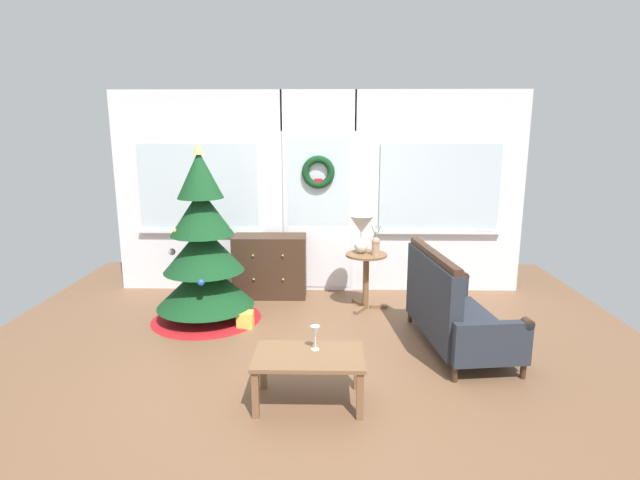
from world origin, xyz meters
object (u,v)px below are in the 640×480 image
at_px(christmas_tree, 204,258).
at_px(gift_box, 245,320).
at_px(settee_sofa, 450,310).
at_px(side_table, 366,270).
at_px(dresser_cabinet, 270,266).
at_px(wine_glass, 315,333).
at_px(table_lamp, 361,229).
at_px(coffee_table, 309,362).
at_px(flower_vase, 376,245).

xyz_separation_m(christmas_tree, gift_box, (0.47, -0.23, -0.62)).
bearing_deg(christmas_tree, settee_sofa, -15.20).
xyz_separation_m(christmas_tree, side_table, (1.80, 0.39, -0.23)).
bearing_deg(christmas_tree, dresser_cabinet, 52.94).
bearing_deg(wine_glass, gift_box, 119.23).
bearing_deg(dresser_cabinet, wine_glass, -75.39).
xyz_separation_m(christmas_tree, settee_sofa, (2.53, -0.69, -0.33)).
distance_m(settee_sofa, side_table, 1.30).
height_order(table_lamp, coffee_table, table_lamp).
height_order(flower_vase, gift_box, flower_vase).
relative_size(side_table, flower_vase, 1.89).
bearing_deg(wine_glass, dresser_cabinet, 104.61).
relative_size(settee_sofa, flower_vase, 4.42).
relative_size(christmas_tree, gift_box, 11.38).
xyz_separation_m(dresser_cabinet, side_table, (1.18, -0.44, 0.08)).
bearing_deg(christmas_tree, wine_glass, -52.49).
bearing_deg(dresser_cabinet, christmas_tree, -127.06).
xyz_separation_m(table_lamp, flower_vase, (0.16, -0.10, -0.17)).
bearing_deg(side_table, gift_box, -155.00).
height_order(table_lamp, flower_vase, table_lamp).
height_order(coffee_table, wine_glass, wine_glass).
bearing_deg(flower_vase, table_lamp, 147.99).
height_order(settee_sofa, gift_box, settee_sofa).
xyz_separation_m(side_table, wine_glass, (-0.53, -2.03, 0.07)).
bearing_deg(table_lamp, flower_vase, -32.01).
bearing_deg(coffee_table, flower_vase, 71.71).
xyz_separation_m(flower_vase, wine_glass, (-0.63, -1.97, -0.24)).
bearing_deg(coffee_table, table_lamp, 76.44).
distance_m(dresser_cabinet, gift_box, 1.11).
height_order(flower_vase, wine_glass, flower_vase).
distance_m(christmas_tree, side_table, 1.85).
bearing_deg(dresser_cabinet, table_lamp, -19.51).
distance_m(christmas_tree, table_lamp, 1.80).
distance_m(christmas_tree, flower_vase, 1.93).
distance_m(coffee_table, gift_box, 1.70).
distance_m(christmas_tree, wine_glass, 2.08).
height_order(dresser_cabinet, table_lamp, table_lamp).
xyz_separation_m(settee_sofa, coffee_table, (-1.32, -1.05, -0.04)).
bearing_deg(table_lamp, side_table, -33.69).
bearing_deg(coffee_table, christmas_tree, 125.03).
relative_size(table_lamp, coffee_table, 0.52).
relative_size(settee_sofa, coffee_table, 1.84).
distance_m(dresser_cabinet, flower_vase, 1.42).
height_order(christmas_tree, settee_sofa, christmas_tree).
xyz_separation_m(wine_glass, gift_box, (-0.79, 1.41, -0.45)).
bearing_deg(coffee_table, settee_sofa, 38.51).
relative_size(wine_glass, gift_box, 1.15).
xyz_separation_m(settee_sofa, side_table, (-0.73, 1.07, 0.10)).
bearing_deg(side_table, coffee_table, -105.32).
distance_m(table_lamp, gift_box, 1.67).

